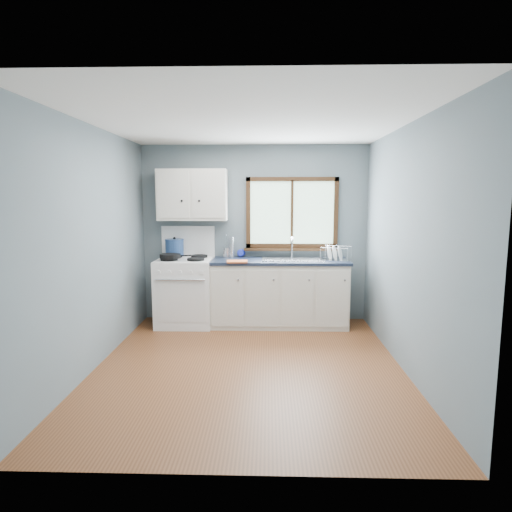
{
  "coord_description": "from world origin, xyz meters",
  "views": [
    {
      "loc": [
        0.2,
        -4.32,
        1.77
      ],
      "look_at": [
        0.05,
        0.9,
        1.05
      ],
      "focal_mm": 30.0,
      "sensor_mm": 36.0,
      "label": 1
    }
  ],
  "objects_px": {
    "base_cabinets": "(279,296)",
    "stockpot": "(175,247)",
    "gas_range": "(185,290)",
    "thermos": "(232,247)",
    "dish_rack": "(335,256)",
    "utensil_crock": "(227,252)",
    "sink": "(293,264)",
    "skillet": "(170,256)"
  },
  "relations": [
    {
      "from": "sink",
      "to": "dish_rack",
      "type": "xyz_separation_m",
      "value": [
        0.58,
        -0.03,
        0.11
      ]
    },
    {
      "from": "base_cabinets",
      "to": "utensil_crock",
      "type": "xyz_separation_m",
      "value": [
        -0.75,
        0.21,
        0.58
      ]
    },
    {
      "from": "stockpot",
      "to": "dish_rack",
      "type": "distance_m",
      "value": 2.23
    },
    {
      "from": "dish_rack",
      "to": "base_cabinets",
      "type": "bearing_deg",
      "value": -161.56
    },
    {
      "from": "base_cabinets",
      "to": "stockpot",
      "type": "height_order",
      "value": "stockpot"
    },
    {
      "from": "skillet",
      "to": "thermos",
      "type": "bearing_deg",
      "value": 8.45
    },
    {
      "from": "base_cabinets",
      "to": "utensil_crock",
      "type": "bearing_deg",
      "value": 164.45
    },
    {
      "from": "skillet",
      "to": "stockpot",
      "type": "xyz_separation_m",
      "value": [
        -0.0,
        0.28,
        0.09
      ]
    },
    {
      "from": "skillet",
      "to": "thermos",
      "type": "xyz_separation_m",
      "value": [
        0.79,
        0.35,
        0.08
      ]
    },
    {
      "from": "stockpot",
      "to": "utensil_crock",
      "type": "xyz_separation_m",
      "value": [
        0.72,
        0.1,
        -0.08
      ]
    },
    {
      "from": "sink",
      "to": "stockpot",
      "type": "bearing_deg",
      "value": 176.22
    },
    {
      "from": "base_cabinets",
      "to": "sink",
      "type": "height_order",
      "value": "sink"
    },
    {
      "from": "gas_range",
      "to": "skillet",
      "type": "height_order",
      "value": "gas_range"
    },
    {
      "from": "stockpot",
      "to": "utensil_crock",
      "type": "distance_m",
      "value": 0.73
    },
    {
      "from": "skillet",
      "to": "thermos",
      "type": "relative_size",
      "value": 1.5
    },
    {
      "from": "skillet",
      "to": "gas_range",
      "type": "bearing_deg",
      "value": 29.44
    },
    {
      "from": "base_cabinets",
      "to": "utensil_crock",
      "type": "distance_m",
      "value": 0.97
    },
    {
      "from": "base_cabinets",
      "to": "sink",
      "type": "bearing_deg",
      "value": -0.13
    },
    {
      "from": "base_cabinets",
      "to": "utensil_crock",
      "type": "height_order",
      "value": "utensil_crock"
    },
    {
      "from": "stockpot",
      "to": "base_cabinets",
      "type": "bearing_deg",
      "value": -4.23
    },
    {
      "from": "utensil_crock",
      "to": "stockpot",
      "type": "bearing_deg",
      "value": -172.21
    },
    {
      "from": "utensil_crock",
      "to": "dish_rack",
      "type": "distance_m",
      "value": 1.52
    },
    {
      "from": "sink",
      "to": "utensil_crock",
      "type": "distance_m",
      "value": 0.96
    },
    {
      "from": "skillet",
      "to": "dish_rack",
      "type": "relative_size",
      "value": 0.96
    },
    {
      "from": "stockpot",
      "to": "utensil_crock",
      "type": "relative_size",
      "value": 0.98
    },
    {
      "from": "gas_range",
      "to": "skillet",
      "type": "distance_m",
      "value": 0.54
    },
    {
      "from": "base_cabinets",
      "to": "sink",
      "type": "xyz_separation_m",
      "value": [
        0.18,
        -0.0,
        0.45
      ]
    },
    {
      "from": "stockpot",
      "to": "skillet",
      "type": "bearing_deg",
      "value": -89.05
    },
    {
      "from": "stockpot",
      "to": "thermos",
      "type": "xyz_separation_m",
      "value": [
        0.8,
        0.06,
        -0.01
      ]
    },
    {
      "from": "utensil_crock",
      "to": "dish_rack",
      "type": "relative_size",
      "value": 0.75
    },
    {
      "from": "base_cabinets",
      "to": "skillet",
      "type": "relative_size",
      "value": 4.17
    },
    {
      "from": "gas_range",
      "to": "thermos",
      "type": "bearing_deg",
      "value": 16.71
    },
    {
      "from": "base_cabinets",
      "to": "skillet",
      "type": "bearing_deg",
      "value": -173.14
    },
    {
      "from": "base_cabinets",
      "to": "thermos",
      "type": "height_order",
      "value": "thermos"
    },
    {
      "from": "sink",
      "to": "thermos",
      "type": "height_order",
      "value": "sink"
    },
    {
      "from": "thermos",
      "to": "dish_rack",
      "type": "distance_m",
      "value": 1.45
    },
    {
      "from": "gas_range",
      "to": "stockpot",
      "type": "bearing_deg",
      "value": 142.17
    },
    {
      "from": "base_cabinets",
      "to": "dish_rack",
      "type": "relative_size",
      "value": 4.01
    },
    {
      "from": "thermos",
      "to": "dish_rack",
      "type": "relative_size",
      "value": 0.64
    },
    {
      "from": "stockpot",
      "to": "dish_rack",
      "type": "bearing_deg",
      "value": -3.68
    },
    {
      "from": "thermos",
      "to": "dish_rack",
      "type": "bearing_deg",
      "value": -8.19
    },
    {
      "from": "sink",
      "to": "skillet",
      "type": "relative_size",
      "value": 1.9
    }
  ]
}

